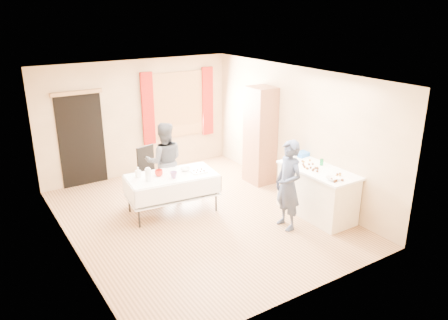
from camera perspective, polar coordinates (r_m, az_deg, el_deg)
floor at (r=8.17m, az=-3.24°, el=-7.51°), size 4.50×5.50×0.02m
ceiling at (r=7.36m, az=-3.64°, el=10.98°), size 4.50×5.50×0.02m
wall_back at (r=10.07m, az=-11.20°, el=5.39°), size 4.50×0.02×2.60m
wall_front at (r=5.59m, az=10.69°, el=-6.27°), size 4.50×0.02×2.60m
wall_left at (r=6.92m, az=-19.97°, el=-1.99°), size 0.02×5.50×2.60m
wall_right at (r=8.93m, az=9.33°, el=3.69°), size 0.02×5.50×2.60m
window_frame at (r=10.39m, az=-6.04°, el=7.21°), size 1.32×0.06×1.52m
window_pane at (r=10.37m, az=-6.00°, el=7.19°), size 1.20×0.02×1.40m
curtain_left at (r=10.03m, az=-9.91°, el=6.58°), size 0.28×0.06×1.65m
curtain_right at (r=10.71m, az=-2.16°, el=7.67°), size 0.28×0.06×1.65m
doorway at (r=9.74m, az=-18.11°, el=2.47°), size 0.95×0.04×2.00m
door_lintel at (r=9.48m, az=-18.71°, el=8.32°), size 1.05×0.06×0.08m
cabinet at (r=9.43m, az=4.74°, el=3.19°), size 0.50×0.60×2.11m
counter at (r=8.24m, az=12.04°, el=-4.13°), size 0.73×1.53×0.91m
party_table at (r=8.24m, az=-6.78°, el=-3.89°), size 1.74×1.03×0.75m
chair at (r=9.07m, az=-9.37°, el=-2.73°), size 0.52×0.52×1.02m
girl at (r=7.56m, az=8.40°, el=-3.28°), size 0.62×0.45×1.59m
woman at (r=8.70m, az=-7.77°, el=-0.18°), size 1.18×1.12×1.58m
soda_can at (r=8.25m, az=12.64°, el=-0.27°), size 0.09×0.09×0.12m
mixing_bowl at (r=7.61m, az=13.92°, el=-2.36°), size 0.27×0.27×0.05m
foam_block at (r=8.45m, az=8.90°, el=0.30°), size 0.18×0.15×0.08m
blue_basket at (r=8.69m, az=10.25°, el=0.78°), size 0.32×0.24×0.08m
pitcher at (r=7.87m, az=-9.88°, el=-1.93°), size 0.13×0.13×0.22m
cup_red at (r=8.07m, az=-8.51°, el=-1.68°), size 0.21×0.21×0.12m
cup_rainbow at (r=7.94m, az=-6.60°, el=-1.95°), size 0.14×0.14×0.12m
small_bowl at (r=8.28m, az=-5.06°, el=-1.20°), size 0.22×0.22×0.06m
pastry_tray at (r=8.18m, az=-3.28°, el=-1.55°), size 0.30×0.23×0.02m
bottle at (r=8.08m, az=-11.17°, el=-1.55°), size 0.11×0.11×0.19m
cake_balls at (r=7.96m, az=12.29°, el=-1.29°), size 0.44×1.12×0.04m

